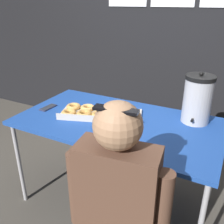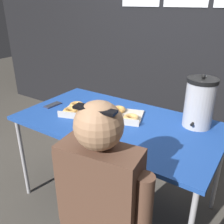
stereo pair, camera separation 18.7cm
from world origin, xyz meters
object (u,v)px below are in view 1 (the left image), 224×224
(donut_box, at_px, (99,113))
(cell_phone, at_px, (48,107))
(coffee_urn, at_px, (198,99))
(person_seated, at_px, (117,214))

(donut_box, bearing_deg, cell_phone, 170.23)
(donut_box, height_order, cell_phone, donut_box)
(coffee_urn, relative_size, person_seated, 0.31)
(cell_phone, bearing_deg, donut_box, 12.22)
(cell_phone, height_order, person_seated, person_seated)
(donut_box, height_order, person_seated, person_seated)
(donut_box, xyz_separation_m, coffee_urn, (0.69, 0.24, 0.15))
(coffee_urn, bearing_deg, person_seated, -102.07)
(coffee_urn, distance_m, person_seated, 1.00)
(donut_box, distance_m, coffee_urn, 0.74)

